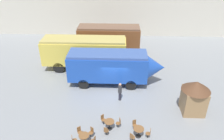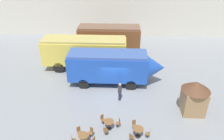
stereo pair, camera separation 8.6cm
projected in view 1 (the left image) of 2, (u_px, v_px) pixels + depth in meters
ground_plane at (115, 89)px, 21.77m from camera, size 80.00×80.00×0.00m
backdrop_wall at (118, 7)px, 32.94m from camera, size 44.00×0.15×9.00m
passenger_coach_wooden at (109, 38)px, 27.95m from camera, size 7.82×2.51×3.77m
passenger_coach_vintage at (84, 51)px, 24.50m from camera, size 9.29×2.62×3.66m
streamlined_locomotive at (115, 66)px, 21.76m from camera, size 9.56×2.54×3.43m
cafe_table_near at (109, 123)px, 16.69m from camera, size 0.77×0.77×0.76m
cafe_table_mid at (84, 137)px, 15.48m from camera, size 0.76×0.76×0.74m
cafe_table_far at (139, 130)px, 16.01m from camera, size 0.79×0.79×0.76m
cafe_chair_0 at (103, 119)px, 17.22m from camera, size 0.40×0.40×0.87m
cafe_chair_1 at (106, 131)px, 16.09m from camera, size 0.37×0.39×0.87m
cafe_chair_2 at (119, 122)px, 16.86m from camera, size 0.38×0.36×0.87m
cafe_chair_5 at (91, 132)px, 16.01m from camera, size 0.40×0.40×0.87m
cafe_chair_6 at (79, 131)px, 16.06m from camera, size 0.40×0.40×0.87m
cafe_chair_7 at (73, 140)px, 15.34m from camera, size 0.39×0.37×0.87m
cafe_chair_8 at (132, 137)px, 15.56m from camera, size 0.40×0.41×0.87m
cafe_chair_9 at (149, 133)px, 15.90m from camera, size 0.38×0.36×0.87m
cafe_chair_10 at (135, 124)px, 16.69m from camera, size 0.37×0.39×0.87m
visitor_person at (120, 91)px, 19.72m from camera, size 0.34×0.34×1.81m
ticket_kiosk at (195, 95)px, 17.99m from camera, size 2.34×2.34×3.00m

